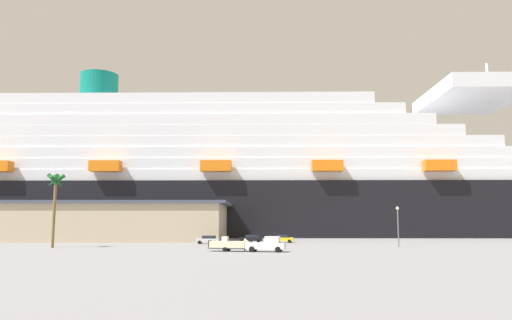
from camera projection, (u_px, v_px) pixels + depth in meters
The scene contains 10 objects.
ground_plane at pixel (248, 240), 111.39m from camera, with size 600.00×600.00×0.00m, color gray.
cruise_ship at pixel (223, 181), 140.39m from camera, with size 292.12×38.17×57.11m.
terminal_building at pixel (74, 221), 111.00m from camera, with size 73.17×29.84×8.68m.
pickup_truck at pixel (267, 245), 68.50m from camera, with size 5.87×3.05×2.20m.
small_boat_on_trailer at pixel (233, 245), 69.56m from camera, with size 7.36×3.00×2.15m.
palm_tree at pixel (55, 187), 80.20m from camera, with size 3.41×3.39×12.42m.
street_lamp at pixel (398, 220), 82.31m from camera, with size 0.56×0.56×6.86m.
parked_car_silver_sedan at pixel (208, 239), 92.76m from camera, with size 4.40×2.16×1.58m.
parked_car_yellow_taxi at pixel (283, 238), 97.90m from camera, with size 4.47×2.58×1.58m.
parked_car_black_coupe at pixel (251, 238), 98.39m from camera, with size 4.89×2.42×1.58m.
Camera 1 is at (5.93, -82.72, 4.39)m, focal length 33.56 mm.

